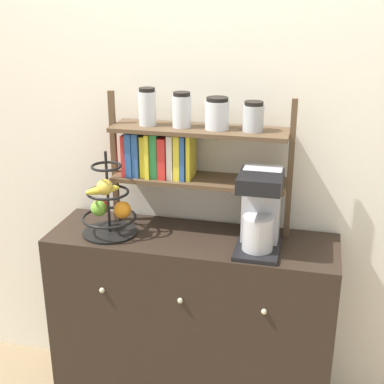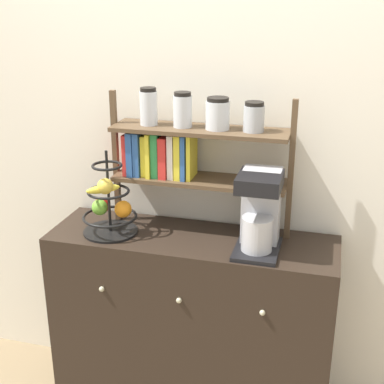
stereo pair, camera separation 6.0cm
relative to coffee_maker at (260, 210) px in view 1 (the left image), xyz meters
name	(u,v)px [view 1 (the left image)]	position (x,y,z in m)	size (l,w,h in m)	color
wall_back	(204,137)	(-0.30, 0.27, 0.22)	(7.00, 0.05, 2.60)	silver
sideboard	(192,325)	(-0.30, 0.03, -0.63)	(1.27, 0.41, 0.91)	black
coffee_maker	(260,210)	(0.00, 0.00, 0.00)	(0.18, 0.25, 0.34)	black
fruit_stand	(108,207)	(-0.67, -0.01, -0.05)	(0.24, 0.24, 0.38)	black
shelf_hutch	(182,145)	(-0.37, 0.14, 0.21)	(0.81, 0.20, 0.63)	brown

